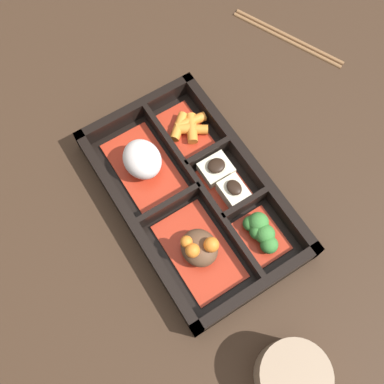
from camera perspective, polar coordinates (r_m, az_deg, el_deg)
ground_plane at (r=0.66m, az=-0.00°, el=-0.82°), size 3.00×3.00×0.00m
bento_base at (r=0.66m, az=-0.00°, el=-0.66°), size 0.33×0.20×0.01m
bento_rim at (r=0.64m, az=0.26°, el=-0.08°), size 0.33×0.20×0.04m
bowl_stew at (r=0.61m, az=0.93°, el=-7.23°), size 0.13×0.08×0.05m
bowl_rice at (r=0.65m, az=-6.29°, el=3.89°), size 0.13×0.08×0.05m
bowl_greens at (r=0.62m, az=8.76°, el=-5.04°), size 0.07×0.05×0.03m
bowl_tofu at (r=0.65m, az=4.16°, el=1.40°), size 0.08×0.05×0.04m
bowl_carrots at (r=0.69m, az=-0.57°, el=8.12°), size 0.09×0.07×0.02m
tea_cup at (r=0.60m, az=12.60°, el=-21.85°), size 0.09×0.09×0.06m
chopsticks at (r=0.83m, az=12.09°, el=18.68°), size 0.20×0.10×0.01m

